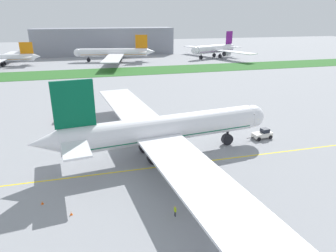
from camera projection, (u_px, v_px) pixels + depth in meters
name	position (u px, v px, depth m)	size (l,w,h in m)	color
ground_plane	(186.00, 155.00, 60.65)	(600.00, 600.00, 0.00)	gray
apron_taxi_line	(192.00, 163.00, 57.46)	(280.00, 0.36, 0.01)	yellow
grass_median_strip	(125.00, 71.00, 150.32)	(320.00, 24.00, 0.10)	#2D6628
airliner_foreground	(161.00, 130.00, 58.47)	(47.41, 74.99, 16.42)	white
pushback_tug	(263.00, 134.00, 68.54)	(6.43, 2.85, 2.29)	white
ground_crew_wingwalker_port	(175.00, 210.00, 41.85)	(0.26, 0.60, 1.70)	black
traffic_cone_near_nose	(71.00, 213.00, 42.42)	(0.36, 0.36, 0.58)	#F2590C
traffic_cone_port_wing	(42.00, 202.00, 44.84)	(0.36, 0.36, 0.58)	#F2590C
service_truck_baggage_loader	(69.00, 115.00, 80.37)	(5.49, 2.92, 2.48)	#B21E19
parked_airliner_far_centre	(115.00, 53.00, 180.45)	(47.77, 76.73, 15.54)	white
parked_airliner_far_right	(215.00, 49.00, 196.79)	(38.03, 59.06, 16.43)	white
terminal_building	(105.00, 41.00, 212.31)	(95.12, 20.00, 18.00)	gray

